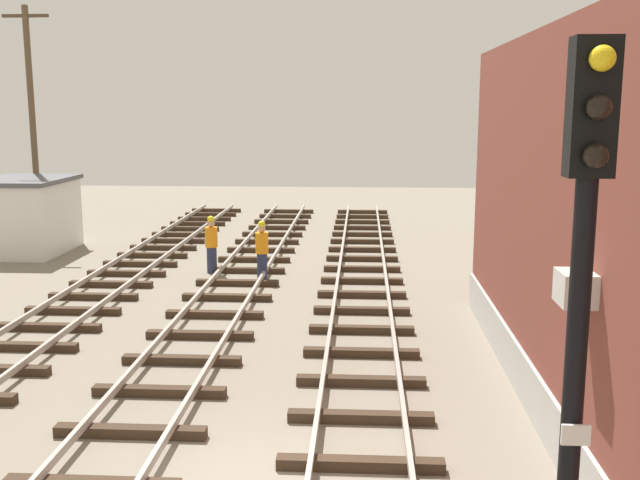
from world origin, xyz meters
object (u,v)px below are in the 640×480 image
Objects in this scene: signal_mast at (579,311)px; track_worker_distant at (211,245)px; control_hut at (26,215)px; utility_pole_far at (33,121)px; track_worker_foreground at (262,251)px.

signal_mast is 18.53m from track_worker_distant.
control_hut is 0.42× the size of utility_pole_far.
utility_pole_far is (-14.74, 22.38, 1.12)m from signal_mast.
signal_mast is 0.64× the size of utility_pole_far.
signal_mast is at bearing -56.63° from utility_pole_far.
control_hut is at bearing 158.35° from track_worker_distant.
control_hut is (-14.17, 20.06, -2.26)m from signal_mast.
utility_pole_far reaches higher than track_worker_foreground.
track_worker_foreground is at bearing -22.82° from control_hut.
signal_mast is at bearing -54.77° from control_hut.
utility_pole_far reaches higher than track_worker_distant.
signal_mast is 3.13× the size of track_worker_distant.
signal_mast reaches higher than track_worker_foreground.
signal_mast is at bearing -68.70° from track_worker_distant.
utility_pole_far is at bearing 123.37° from signal_mast.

